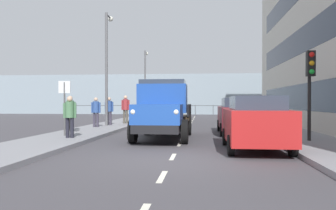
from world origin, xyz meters
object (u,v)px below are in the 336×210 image
object	(u,v)px
car_maroon_kerbside_1	(237,115)
car_white_oppositeside_0	(152,112)
lamp_post_promenade	(107,59)
traffic_light_near	(310,76)
lamp_post_far	(145,77)
car_grey_oppositeside_1	(163,110)
pedestrian_strolling	(126,107)
pedestrian_near_railing	(70,110)
pedestrian_by_lamp	(109,109)
street_sign	(65,98)
truck_vintage_blue	(163,111)
pedestrian_couple_a	(70,114)
car_red_kerbside_near	(255,122)
pedestrian_with_bag	(96,110)

from	to	relation	value
car_maroon_kerbside_1	car_white_oppositeside_0	distance (m)	7.17
lamp_post_promenade	car_white_oppositeside_0	bearing A→B (deg)	-136.80
traffic_light_near	lamp_post_far	size ratio (longest dim) A/B	0.51
car_grey_oppositeside_1	pedestrian_strolling	size ratio (longest dim) A/B	2.53
car_grey_oppositeside_1	traffic_light_near	size ratio (longest dim) A/B	1.42
pedestrian_near_railing	pedestrian_by_lamp	bearing A→B (deg)	-97.54
pedestrian_strolling	street_sign	distance (m)	7.94
pedestrian_near_railing	lamp_post_promenade	bearing A→B (deg)	-98.05
truck_vintage_blue	car_maroon_kerbside_1	bearing A→B (deg)	-139.29
car_grey_oppositeside_1	pedestrian_by_lamp	size ratio (longest dim) A/B	2.73
traffic_light_near	pedestrian_couple_a	bearing A→B (deg)	-0.57
pedestrian_couple_a	lamp_post_promenade	bearing A→B (deg)	-85.65
car_red_kerbside_near	lamp_post_far	size ratio (longest dim) A/B	0.60
car_white_oppositeside_0	pedestrian_with_bag	world-z (taller)	pedestrian_with_bag
car_red_kerbside_near	pedestrian_with_bag	bearing A→B (deg)	-43.61
car_grey_oppositeside_1	car_maroon_kerbside_1	bearing A→B (deg)	113.84
pedestrian_with_bag	pedestrian_couple_a	bearing A→B (deg)	97.97
car_red_kerbside_near	car_maroon_kerbside_1	size ratio (longest dim) A/B	0.90
street_sign	traffic_light_near	bearing A→B (deg)	174.77
pedestrian_near_railing	street_sign	bearing A→B (deg)	106.08
truck_vintage_blue	car_white_oppositeside_0	bearing A→B (deg)	-78.02
pedestrian_with_bag	pedestrian_near_railing	bearing A→B (deg)	83.22
truck_vintage_blue	lamp_post_promenade	size ratio (longest dim) A/B	0.85
pedestrian_couple_a	lamp_post_promenade	distance (m)	7.53
pedestrian_near_railing	lamp_post_promenade	distance (m)	5.12
lamp_post_far	pedestrian_with_bag	bearing A→B (deg)	88.37
pedestrian_strolling	lamp_post_promenade	bearing A→B (deg)	69.04
car_red_kerbside_near	lamp_post_far	distance (m)	22.36
street_sign	pedestrian_with_bag	bearing A→B (deg)	-87.18
pedestrian_with_bag	street_sign	distance (m)	4.81
pedestrian_by_lamp	pedestrian_strolling	world-z (taller)	pedestrian_strolling
lamp_post_far	street_sign	world-z (taller)	lamp_post_far
car_white_oppositeside_0	lamp_post_promenade	size ratio (longest dim) A/B	0.69
pedestrian_couple_a	pedestrian_by_lamp	size ratio (longest dim) A/B	0.96
car_maroon_kerbside_1	pedestrian_by_lamp	xyz separation A→B (m)	(7.28, -3.35, 0.24)
traffic_light_near	lamp_post_promenade	xyz separation A→B (m)	(9.44, -6.97, 1.62)
lamp_post_promenade	street_sign	size ratio (longest dim) A/B	2.95
car_grey_oppositeside_1	pedestrian_with_bag	size ratio (longest dim) A/B	2.79
pedestrian_with_bag	pedestrian_by_lamp	size ratio (longest dim) A/B	0.98
truck_vintage_blue	street_sign	bearing A→B (deg)	4.22
car_red_kerbside_near	car_maroon_kerbside_1	distance (m)	5.52
car_red_kerbside_near	pedestrian_by_lamp	size ratio (longest dim) A/B	2.28
truck_vintage_blue	car_red_kerbside_near	bearing A→B (deg)	140.35
pedestrian_near_railing	car_grey_oppositeside_1	bearing A→B (deg)	-103.22
car_maroon_kerbside_1	pedestrian_with_bag	size ratio (longest dim) A/B	2.58
car_grey_oppositeside_1	pedestrian_near_railing	bearing A→B (deg)	76.78
car_red_kerbside_near	car_white_oppositeside_0	size ratio (longest dim) A/B	0.83
pedestrian_with_bag	lamp_post_promenade	xyz separation A→B (m)	(-0.25, -1.34, 2.98)
pedestrian_with_bag	lamp_post_promenade	bearing A→B (deg)	-100.67
car_maroon_kerbside_1	street_sign	xyz separation A→B (m)	(7.30, 3.11, 0.79)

